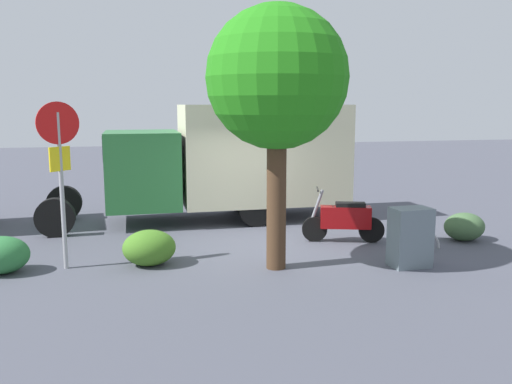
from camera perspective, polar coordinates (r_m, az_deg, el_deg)
name	(u,v)px	position (r m, az deg, el deg)	size (l,w,h in m)	color
ground_plane	(260,247)	(11.56, 0.39, -5.88)	(60.00, 60.00, 0.00)	#474955
box_truck_near	(229,158)	(14.09, -2.92, 3.66)	(7.74, 2.21, 3.01)	black
motorcycle	(345,219)	(12.05, 9.38, -2.83)	(1.76, 0.77, 1.20)	black
stop_sign	(60,159)	(10.33, -20.05, 3.30)	(0.71, 0.33, 3.07)	#9E9EA3
street_tree	(277,80)	(9.71, 2.25, 11.77)	(2.55, 2.55, 4.76)	#47301E
utility_cabinet	(410,237)	(10.50, 16.02, -4.64)	(0.73, 0.48, 1.12)	slate
bike_rack_hoop	(421,249)	(11.98, 17.04, -5.75)	(0.85, 0.85, 0.05)	#B7B7BC
shrub_near_sign	(464,227)	(12.93, 21.19, -3.44)	(0.92, 0.75, 0.63)	#3F6039
shrub_mid_verge	(149,248)	(10.42, -11.24, -5.81)	(1.00, 0.82, 0.68)	#427622
shrub_by_tree	(1,255)	(10.77, -25.41, -6.05)	(1.00, 0.81, 0.68)	#2C7139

